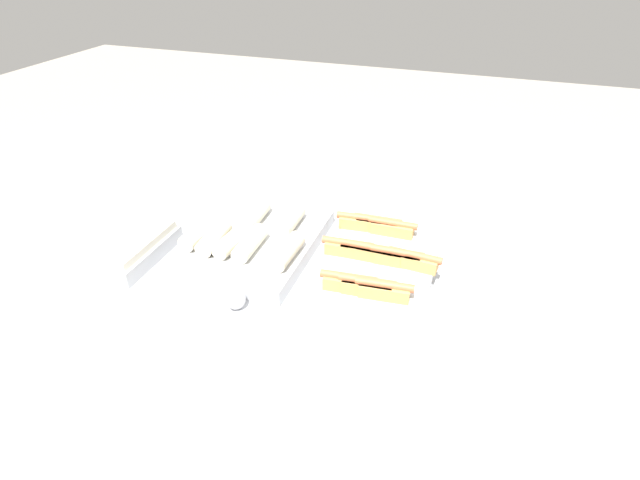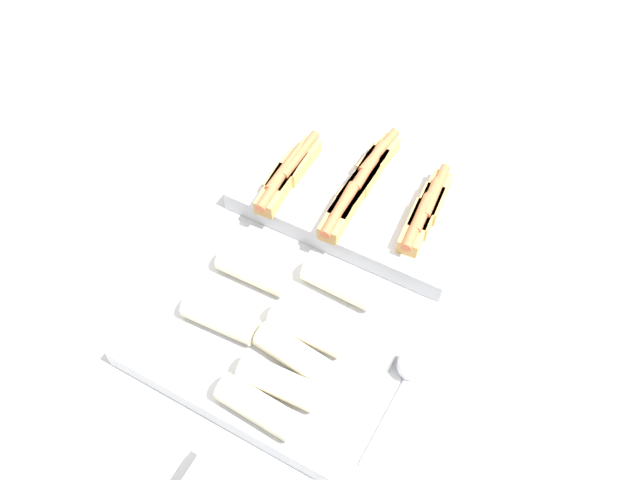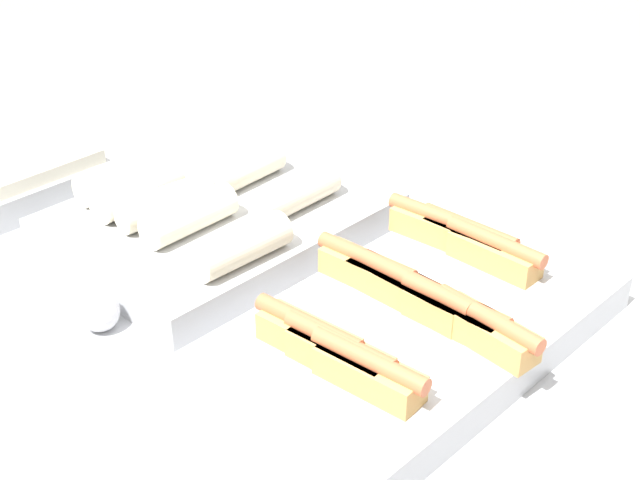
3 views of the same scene
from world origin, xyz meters
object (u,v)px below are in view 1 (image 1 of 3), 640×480
at_px(tray_hotdogs, 378,263).
at_px(tray_side_front, 120,245).
at_px(tray_wraps, 253,241).
at_px(serving_spoon_near, 232,299).

bearing_deg(tray_hotdogs, tray_side_front, -168.17).
relative_size(tray_wraps, tray_side_front, 1.69).
distance_m(tray_hotdogs, tray_wraps, 0.40).
height_order(tray_hotdogs, serving_spoon_near, tray_hotdogs).
height_order(tray_side_front, serving_spoon_near, tray_side_front).
bearing_deg(tray_wraps, tray_hotdogs, 1.15).
height_order(tray_hotdogs, tray_wraps, tray_wraps).
relative_size(tray_side_front, serving_spoon_near, 1.22).
xyz_separation_m(tray_hotdogs, tray_side_front, (-0.77, -0.16, -0.00)).
xyz_separation_m(tray_side_front, serving_spoon_near, (0.44, -0.11, -0.01)).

